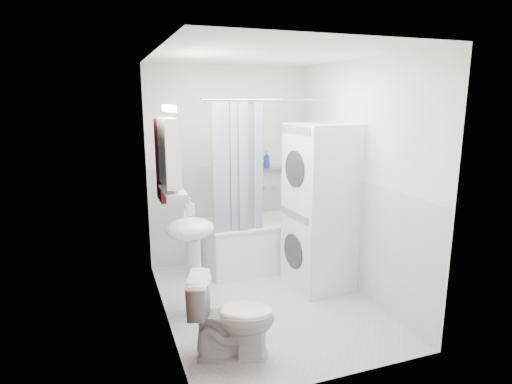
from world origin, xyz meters
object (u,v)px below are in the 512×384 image
object	(u,v)px
sink	(191,244)
toilet	(232,317)
bathtub	(268,240)
washer_dryer	(321,207)

from	to	relation	value
sink	toilet	distance (m)	0.86
bathtub	washer_dryer	distance (m)	0.97
washer_dryer	toilet	size ratio (longest dim) A/B	2.58
bathtub	washer_dryer	bearing A→B (deg)	-67.64
washer_dryer	bathtub	bearing A→B (deg)	107.50
bathtub	sink	xyz separation A→B (m)	(-1.13, -0.92, 0.38)
sink	toilet	size ratio (longest dim) A/B	1.52
bathtub	washer_dryer	world-z (taller)	washer_dryer
bathtub	toilet	size ratio (longest dim) A/B	2.23
bathtub	toilet	xyz separation A→B (m)	(-0.97, -1.68, 0.01)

